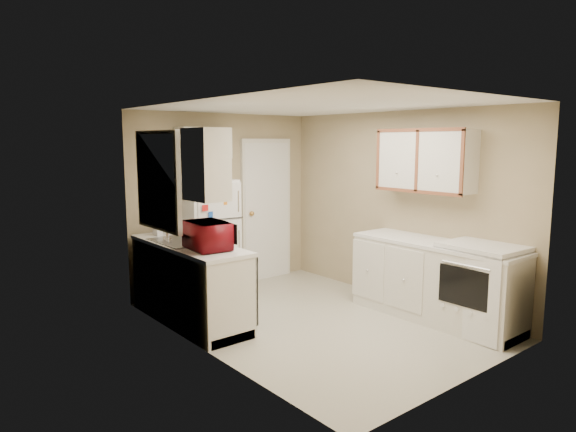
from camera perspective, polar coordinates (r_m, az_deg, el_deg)
floor at (r=5.95m, az=3.10°, el=-11.57°), size 3.80×3.80×0.00m
ceiling at (r=5.61m, az=3.30°, el=12.15°), size 3.80×3.80×0.00m
wall_left at (r=4.84m, az=-9.16°, el=-1.58°), size 3.80×3.80×0.00m
wall_right at (r=6.68m, az=12.12°, el=1.04°), size 3.80×3.80×0.00m
wall_back at (r=7.17m, az=-7.09°, el=1.64°), size 2.80×2.80×0.00m
wall_front at (r=4.46m, az=19.86°, el=-2.80°), size 2.80×2.80×0.00m
left_counter at (r=5.92m, az=-10.86°, el=-7.26°), size 0.60×1.80×0.90m
dishwasher at (r=5.55m, az=-5.23°, el=-7.75°), size 0.03×0.58×0.72m
sink at (r=5.95m, az=-11.65°, el=-3.14°), size 0.54×0.74×0.16m
microwave at (r=5.43m, az=-8.89°, el=-2.12°), size 0.55×0.33×0.35m
soap_bottle at (r=6.37m, az=-14.28°, el=-1.20°), size 0.11×0.11×0.20m
window_blinds at (r=5.74m, az=-14.17°, el=3.83°), size 0.10×0.98×1.08m
upper_cabinet_left at (r=5.04m, az=-9.09°, el=5.68°), size 0.30×0.45×0.70m
refrigerator at (r=6.75m, az=-8.89°, el=-2.50°), size 0.68×0.67×1.54m
cabinet_over_fridge at (r=6.79m, az=-9.42°, el=8.00°), size 0.70×0.30×0.40m
interior_door at (r=7.55m, az=-2.40°, el=0.66°), size 0.86×0.06×2.08m
right_counter at (r=6.11m, az=16.01°, el=-6.93°), size 0.60×2.00×0.90m
stove at (r=5.85m, az=20.73°, el=-7.51°), size 0.68×0.82×0.97m
upper_cabinet_right at (r=6.21m, az=15.03°, el=5.97°), size 0.30×1.20×0.70m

